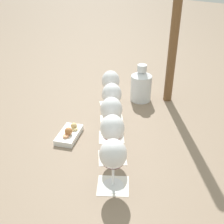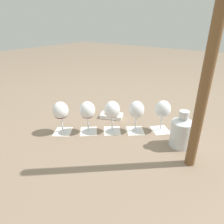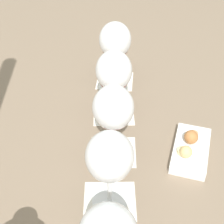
{
  "view_description": "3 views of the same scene",
  "coord_description": "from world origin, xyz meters",
  "views": [
    {
      "loc": [
        0.82,
        0.62,
        0.72
      ],
      "look_at": [
        -0.0,
        0.0,
        0.13
      ],
      "focal_mm": 45.0,
      "sensor_mm": 36.0,
      "label": 1
    },
    {
      "loc": [
        -0.63,
        0.86,
        0.62
      ],
      "look_at": [
        -0.0,
        0.0,
        0.13
      ],
      "focal_mm": 32.0,
      "sensor_mm": 36.0,
      "label": 2
    },
    {
      "loc": [
        -0.45,
        -0.36,
        0.62
      ],
      "look_at": [
        -0.0,
        0.0,
        0.13
      ],
      "focal_mm": 55.0,
      "sensor_mm": 36.0,
      "label": 3
    }
  ],
  "objects": [
    {
      "name": "ground_plane",
      "position": [
        0.0,
        0.0,
        0.0
      ],
      "size": [
        8.0,
        8.0,
        0.0
      ],
      "primitive_type": "plane",
      "color": "#7F6B56"
    },
    {
      "name": "tasting_card_1",
      "position": [
        -0.12,
        -0.09,
        0.0
      ],
      "size": [
        0.15,
        0.15,
        0.0
      ],
      "color": "silver",
      "rests_on": "ground_plane"
    },
    {
      "name": "tasting_card_2",
      "position": [
        -0.0,
        0.0,
        0.0
      ],
      "size": [
        0.15,
        0.15,
        0.0
      ],
      "color": "silver",
      "rests_on": "ground_plane"
    },
    {
      "name": "tasting_card_3",
      "position": [
        0.11,
        0.09,
        0.0
      ],
      "size": [
        0.15,
        0.15,
        0.0
      ],
      "color": "silver",
      "rests_on": "ground_plane"
    },
    {
      "name": "tasting_card_4",
      "position": [
        0.24,
        0.19,
        0.0
      ],
      "size": [
        0.15,
        0.15,
        0.0
      ],
      "color": "silver",
      "rests_on": "ground_plane"
    },
    {
      "name": "wine_glass_1",
      "position": [
        -0.12,
        -0.09,
        0.13
      ],
      "size": [
        0.09,
        0.09,
        0.19
      ],
      "color": "white",
      "rests_on": "tasting_card_1"
    },
    {
      "name": "wine_glass_2",
      "position": [
        -0.0,
        0.0,
        0.13
      ],
      "size": [
        0.09,
        0.09,
        0.19
      ],
      "color": "white",
      "rests_on": "tasting_card_2"
    },
    {
      "name": "wine_glass_3",
      "position": [
        0.11,
        0.09,
        0.13
      ],
      "size": [
        0.09,
        0.09,
        0.19
      ],
      "color": "white",
      "rests_on": "tasting_card_3"
    },
    {
      "name": "wine_glass_4",
      "position": [
        0.24,
        0.19,
        0.13
      ],
      "size": [
        0.09,
        0.09,
        0.19
      ],
      "color": "white",
      "rests_on": "tasting_card_4"
    },
    {
      "name": "snack_dish",
      "position": [
        0.11,
        -0.15,
        0.02
      ],
      "size": [
        0.17,
        0.14,
        0.06
      ],
      "color": "white",
      "rests_on": "ground_plane"
    }
  ]
}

